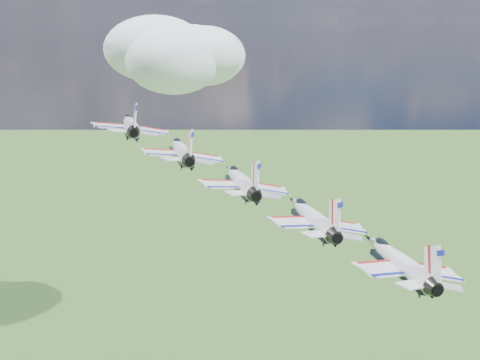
{
  "coord_description": "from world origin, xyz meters",
  "views": [
    {
      "loc": [
        17.42,
        -80.49,
        175.89
      ],
      "look_at": [
        18.81,
        -4.15,
        155.62
      ],
      "focal_mm": 45.0,
      "sensor_mm": 36.0,
      "label": 1
    }
  ],
  "objects_px": {
    "jet_3": "(311,216)",
    "jet_4": "(397,260)",
    "jet_2": "(240,180)",
    "jet_0": "(130,124)",
    "jet_1": "(181,150)"
  },
  "relations": [
    {
      "from": "jet_0",
      "to": "jet_2",
      "type": "bearing_deg",
      "value": -56.73
    },
    {
      "from": "jet_1",
      "to": "jet_2",
      "type": "bearing_deg",
      "value": -56.73
    },
    {
      "from": "jet_2",
      "to": "jet_1",
      "type": "bearing_deg",
      "value": 123.27
    },
    {
      "from": "jet_2",
      "to": "jet_4",
      "type": "distance_m",
      "value": 23.59
    },
    {
      "from": "jet_3",
      "to": "jet_4",
      "type": "xyz_separation_m",
      "value": [
        8.37,
        -7.95,
        -2.4
      ]
    },
    {
      "from": "jet_3",
      "to": "jet_4",
      "type": "relative_size",
      "value": 1.0
    },
    {
      "from": "jet_2",
      "to": "jet_4",
      "type": "xyz_separation_m",
      "value": [
        16.75,
        -15.9,
        -4.81
      ]
    },
    {
      "from": "jet_0",
      "to": "jet_4",
      "type": "bearing_deg",
      "value": -56.73
    },
    {
      "from": "jet_2",
      "to": "jet_0",
      "type": "bearing_deg",
      "value": 123.27
    },
    {
      "from": "jet_1",
      "to": "jet_3",
      "type": "relative_size",
      "value": 1.0
    },
    {
      "from": "jet_0",
      "to": "jet_1",
      "type": "height_order",
      "value": "jet_0"
    },
    {
      "from": "jet_3",
      "to": "jet_4",
      "type": "bearing_deg",
      "value": -56.73
    },
    {
      "from": "jet_0",
      "to": "jet_3",
      "type": "xyz_separation_m",
      "value": [
        25.12,
        -23.85,
        -7.21
      ]
    },
    {
      "from": "jet_0",
      "to": "jet_2",
      "type": "relative_size",
      "value": 1.0
    },
    {
      "from": "jet_0",
      "to": "jet_1",
      "type": "xyz_separation_m",
      "value": [
        8.37,
        -7.95,
        -2.4
      ]
    }
  ]
}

